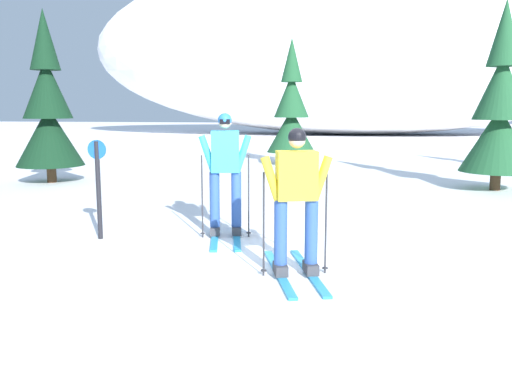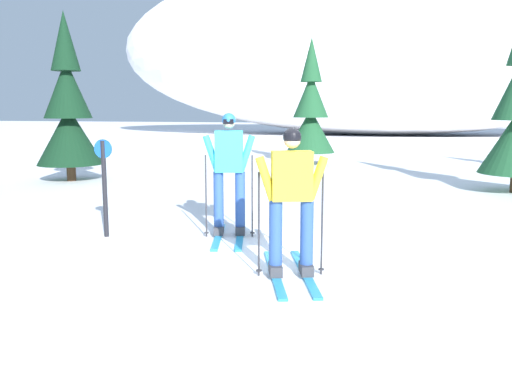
% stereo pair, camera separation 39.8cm
% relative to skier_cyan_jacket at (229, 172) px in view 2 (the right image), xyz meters
% --- Properties ---
extents(ground_plane, '(120.00, 120.00, 0.00)m').
position_rel_skier_cyan_jacket_xyz_m(ground_plane, '(0.85, -1.01, -0.98)').
color(ground_plane, white).
extents(skier_cyan_jacket, '(0.79, 1.65, 1.85)m').
position_rel_skier_cyan_jacket_xyz_m(skier_cyan_jacket, '(0.00, 0.00, 0.00)').
color(skier_cyan_jacket, '#2893CC').
rests_on(skier_cyan_jacket, ground).
extents(skier_yellow_jacket, '(0.93, 1.80, 1.71)m').
position_rel_skier_cyan_jacket_xyz_m(skier_yellow_jacket, '(1.19, -1.69, -0.08)').
color(skier_yellow_jacket, '#2893CC').
rests_on(skier_yellow_jacket, ground).
extents(pine_tree_far_left, '(1.69, 1.69, 4.39)m').
position_rel_skier_cyan_jacket_xyz_m(pine_tree_far_left, '(-5.69, 4.86, 0.86)').
color(pine_tree_far_left, '#47301E').
rests_on(pine_tree_far_left, ground).
extents(pine_tree_center_left, '(1.64, 1.64, 4.25)m').
position_rel_skier_cyan_jacket_xyz_m(pine_tree_center_left, '(0.07, 10.11, 0.80)').
color(pine_tree_center_left, '#47301E').
rests_on(pine_tree_center_left, ground).
extents(snow_ridge_background, '(38.46, 16.15, 12.43)m').
position_rel_skier_cyan_jacket_xyz_m(snow_ridge_background, '(2.86, 30.73, 5.24)').
color(snow_ridge_background, white).
rests_on(snow_ridge_background, ground).
extents(trail_marker_post, '(0.28, 0.07, 1.47)m').
position_rel_skier_cyan_jacket_xyz_m(trail_marker_post, '(-1.81, -0.44, -0.15)').
color(trail_marker_post, black).
rests_on(trail_marker_post, ground).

